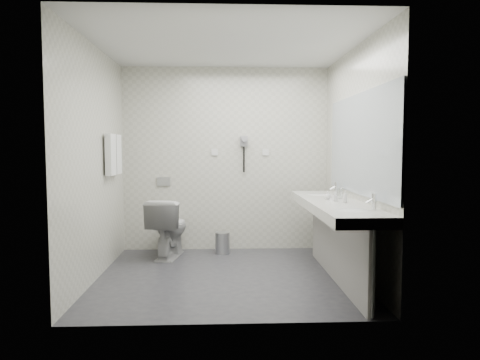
{
  "coord_description": "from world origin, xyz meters",
  "views": [
    {
      "loc": [
        -0.05,
        -4.7,
        1.41
      ],
      "look_at": [
        0.15,
        0.15,
        1.05
      ],
      "focal_mm": 32.6,
      "sensor_mm": 36.0,
      "label": 1
    }
  ],
  "objects": [
    {
      "name": "floor",
      "position": [
        0.0,
        0.0,
        0.0
      ],
      "size": [
        2.8,
        2.8,
        0.0
      ],
      "primitive_type": "plane",
      "color": "#2D2D32",
      "rests_on": "ground"
    },
    {
      "name": "toilet",
      "position": [
        -0.74,
        0.89,
        0.38
      ],
      "size": [
        0.55,
        0.81,
        0.76
      ],
      "primitive_type": "imported",
      "rotation": [
        0.0,
        0.0,
        2.97
      ],
      "color": "silver",
      "rests_on": "floor"
    },
    {
      "name": "dryer_cord",
      "position": [
        0.25,
        1.26,
        1.25
      ],
      "size": [
        0.02,
        0.02,
        0.35
      ],
      "primitive_type": "cylinder",
      "color": "black",
      "rests_on": "dryer_cradle"
    },
    {
      "name": "soap_bottle_a",
      "position": [
        1.13,
        -0.2,
        0.9
      ],
      "size": [
        0.05,
        0.05,
        0.09
      ],
      "primitive_type": "imported",
      "rotation": [
        0.0,
        0.0,
        0.22
      ],
      "color": "beige",
      "rests_on": "vanity_counter"
    },
    {
      "name": "glass_left",
      "position": [
        1.25,
        0.03,
        0.91
      ],
      "size": [
        0.07,
        0.07,
        0.12
      ],
      "primitive_type": "cylinder",
      "rotation": [
        0.0,
        0.0,
        0.11
      ],
      "color": "silver",
      "rests_on": "vanity_counter"
    },
    {
      "name": "towel_rail",
      "position": [
        -1.35,
        0.55,
        1.55
      ],
      "size": [
        0.02,
        0.62,
        0.02
      ],
      "primitive_type": "cylinder",
      "rotation": [
        1.57,
        0.0,
        0.0
      ],
      "color": "silver",
      "rests_on": "wall_left"
    },
    {
      "name": "basin_near",
      "position": [
        1.12,
        -0.85,
        0.83
      ],
      "size": [
        0.4,
        0.31,
        0.05
      ],
      "primitive_type": "ellipsoid",
      "color": "silver",
      "rests_on": "vanity_counter"
    },
    {
      "name": "soap_bottle_c",
      "position": [
        1.2,
        -0.34,
        0.91
      ],
      "size": [
        0.06,
        0.06,
        0.12
      ],
      "primitive_type": "imported",
      "rotation": [
        0.0,
        0.0,
        0.31
      ],
      "color": "beige",
      "rests_on": "vanity_counter"
    },
    {
      "name": "basin_far",
      "position": [
        1.12,
        0.45,
        0.83
      ],
      "size": [
        0.4,
        0.31,
        0.05
      ],
      "primitive_type": "ellipsoid",
      "color": "silver",
      "rests_on": "vanity_counter"
    },
    {
      "name": "dryer_cradle",
      "position": [
        0.25,
        1.27,
        1.5
      ],
      "size": [
        0.1,
        0.04,
        0.14
      ],
      "primitive_type": "cube",
      "color": "gray",
      "rests_on": "wall_back"
    },
    {
      "name": "vanity_post_near",
      "position": [
        1.18,
        -1.24,
        0.38
      ],
      "size": [
        0.06,
        0.06,
        0.75
      ],
      "primitive_type": "cylinder",
      "color": "silver",
      "rests_on": "floor"
    },
    {
      "name": "switch_plate_b",
      "position": [
        0.55,
        1.29,
        1.35
      ],
      "size": [
        0.09,
        0.02,
        0.09
      ],
      "primitive_type": "cube",
      "color": "silver",
      "rests_on": "wall_back"
    },
    {
      "name": "dryer_barrel",
      "position": [
        0.25,
        1.2,
        1.53
      ],
      "size": [
        0.08,
        0.14,
        0.08
      ],
      "primitive_type": "cylinder",
      "rotation": [
        1.57,
        0.0,
        0.0
      ],
      "color": "gray",
      "rests_on": "dryer_cradle"
    },
    {
      "name": "switch_plate_a",
      "position": [
        -0.15,
        1.29,
        1.35
      ],
      "size": [
        0.09,
        0.02,
        0.09
      ],
      "primitive_type": "cube",
      "color": "silver",
      "rests_on": "wall_back"
    },
    {
      "name": "vanity_counter",
      "position": [
        1.12,
        -0.2,
        0.8
      ],
      "size": [
        0.55,
        2.2,
        0.1
      ],
      "primitive_type": "cube",
      "color": "silver",
      "rests_on": "floor"
    },
    {
      "name": "faucet_near",
      "position": [
        1.32,
        -0.85,
        0.92
      ],
      "size": [
        0.04,
        0.04,
        0.15
      ],
      "primitive_type": "cylinder",
      "color": "silver",
      "rests_on": "vanity_counter"
    },
    {
      "name": "ceiling",
      "position": [
        0.0,
        0.0,
        2.5
      ],
      "size": [
        2.8,
        2.8,
        0.0
      ],
      "primitive_type": "plane",
      "rotation": [
        3.14,
        0.0,
        0.0
      ],
      "color": "silver",
      "rests_on": "wall_back"
    },
    {
      "name": "faucet_far",
      "position": [
        1.32,
        0.45,
        0.92
      ],
      "size": [
        0.04,
        0.04,
        0.15
      ],
      "primitive_type": "cylinder",
      "color": "silver",
      "rests_on": "vanity_counter"
    },
    {
      "name": "flush_plate",
      "position": [
        -0.85,
        1.29,
        0.95
      ],
      "size": [
        0.18,
        0.02,
        0.12
      ],
      "primitive_type": "cube",
      "color": "#B2B5BA",
      "rests_on": "wall_back"
    },
    {
      "name": "wall_left",
      "position": [
        -1.4,
        0.0,
        1.25
      ],
      "size": [
        0.0,
        2.6,
        2.6
      ],
      "primitive_type": "plane",
      "rotation": [
        1.57,
        0.0,
        1.57
      ],
      "color": "beige",
      "rests_on": "floor"
    },
    {
      "name": "pedal_bin",
      "position": [
        -0.05,
        1.03,
        0.14
      ],
      "size": [
        0.26,
        0.26,
        0.27
      ],
      "primitive_type": "cylinder",
      "rotation": [
        0.0,
        0.0,
        0.43
      ],
      "color": "#B2B5BA",
      "rests_on": "floor"
    },
    {
      "name": "soap_bottle_b",
      "position": [
        1.1,
        -0.03,
        0.89
      ],
      "size": [
        0.07,
        0.07,
        0.08
      ],
      "primitive_type": "imported",
      "rotation": [
        0.0,
        0.0,
        -0.11
      ],
      "color": "beige",
      "rests_on": "vanity_counter"
    },
    {
      "name": "wall_back",
      "position": [
        0.0,
        1.3,
        1.25
      ],
      "size": [
        2.8,
        0.0,
        2.8
      ],
      "primitive_type": "plane",
      "rotation": [
        1.57,
        0.0,
        0.0
      ],
      "color": "beige",
      "rests_on": "floor"
    },
    {
      "name": "bin_lid",
      "position": [
        -0.05,
        1.03,
        0.28
      ],
      "size": [
        0.2,
        0.2,
        0.02
      ],
      "primitive_type": "cylinder",
      "color": "#B2B5BA",
      "rests_on": "pedal_bin"
    },
    {
      "name": "vanity_post_far",
      "position": [
        1.18,
        0.84,
        0.38
      ],
      "size": [
        0.06,
        0.06,
        0.75
      ],
      "primitive_type": "cylinder",
      "color": "silver",
      "rests_on": "floor"
    },
    {
      "name": "towel_near",
      "position": [
        -1.34,
        0.41,
        1.33
      ],
      "size": [
        0.07,
        0.24,
        0.48
      ],
      "primitive_type": "cube",
      "color": "white",
      "rests_on": "towel_rail"
    },
    {
      "name": "wall_front",
      "position": [
        0.0,
        -1.3,
        1.25
      ],
      "size": [
        2.8,
        0.0,
        2.8
      ],
      "primitive_type": "plane",
      "rotation": [
        -1.57,
        0.0,
        0.0
      ],
      "color": "beige",
      "rests_on": "floor"
    },
    {
      "name": "towel_far",
      "position": [
        -1.34,
        0.69,
        1.33
      ],
      "size": [
        0.07,
        0.24,
        0.48
      ],
      "primitive_type": "cube",
      "color": "white",
      "rests_on": "towel_rail"
    },
    {
      "name": "mirror",
      "position": [
        1.39,
        -0.2,
        1.45
      ],
      "size": [
        0.02,
        2.2,
        1.05
      ],
      "primitive_type": "cube",
      "color": "#B2BCC6",
      "rests_on": "wall_right"
    },
    {
      "name": "vanity_panel",
      "position": [
        1.15,
        -0.2,
        0.38
      ],
      "size": [
        0.03,
        2.15,
        0.75
      ],
      "primitive_type": "cube",
      "color": "gray",
      "rests_on": "floor"
    },
    {
      "name": "wall_right",
      "position": [
        1.4,
        0.0,
        1.25
      ],
      "size": [
        0.0,
        2.6,
        2.6
      ],
      "primitive_type": "plane",
      "rotation": [
        1.57,
        0.0,
        -1.57
      ],
      "color": "beige",
      "rests_on": "floor"
    }
  ]
}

